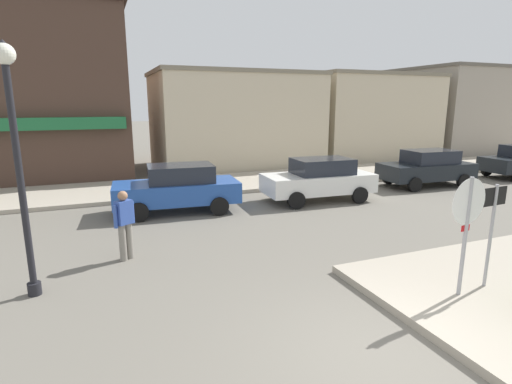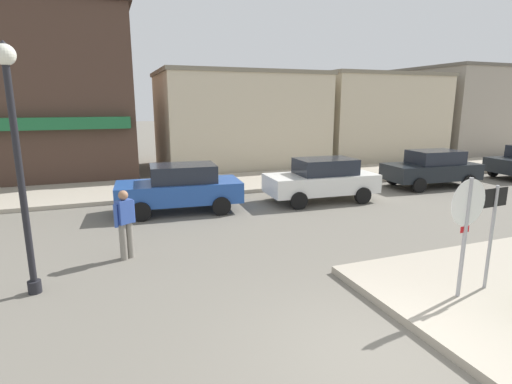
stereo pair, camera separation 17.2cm
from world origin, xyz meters
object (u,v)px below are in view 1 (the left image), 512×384
Objects in this scene: one_way_sign at (492,226)px; parked_car_nearest at (178,188)px; parked_car_third at (427,167)px; parked_car_second at (319,179)px; pedestrian_crossing_near at (125,223)px; lamp_post at (15,136)px; stop_sign at (467,221)px.

one_way_sign reaches higher than parked_car_nearest.
one_way_sign is at bearing -128.86° from parked_car_third.
pedestrian_crossing_near is at bearing -154.74° from parked_car_second.
one_way_sign is 8.62m from lamp_post.
pedestrian_crossing_near is (-1.92, -3.70, 0.06)m from parked_car_nearest.
parked_car_nearest is at bearing 113.45° from stop_sign.
parked_car_third is at bearing 19.37° from lamp_post.
parked_car_nearest is (-4.22, 7.96, -0.52)m from one_way_sign.
stop_sign is 0.56× the size of parked_car_nearest.
lamp_post reaches higher than parked_car_nearest.
parked_car_third is 2.55× the size of pedestrian_crossing_near.
parked_car_second is at bearing 27.16° from lamp_post.
pedestrian_crossing_near reaches higher than parked_car_second.
parked_car_nearest and parked_car_third have the same top height.
parked_car_third is at bearing 51.14° from one_way_sign.
one_way_sign is 0.46× the size of lamp_post.
stop_sign is 11.04m from parked_car_third.
parked_car_nearest is at bearing -178.92° from parked_car_third.
parked_car_nearest is at bearing 175.66° from parked_car_second.
parked_car_second is 1.00× the size of parked_car_third.
lamp_post is 1.10× the size of parked_car_nearest.
one_way_sign is at bearing 5.50° from stop_sign.
parked_car_second is 2.54× the size of pedestrian_crossing_near.
parked_car_nearest is 4.17m from pedestrian_crossing_near.
parked_car_nearest is (3.66, 4.88, -2.15)m from lamp_post.
lamp_post reaches higher than parked_car_third.
stop_sign is 0.56× the size of parked_car_third.
pedestrian_crossing_near is at bearing 141.25° from stop_sign.
parked_car_second is (8.76, 4.50, -2.15)m from lamp_post.
parked_car_second is (1.61, 7.65, -0.71)m from stop_sign.
parked_car_nearest and parked_car_second have the same top height.
stop_sign reaches higher than parked_car_nearest.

